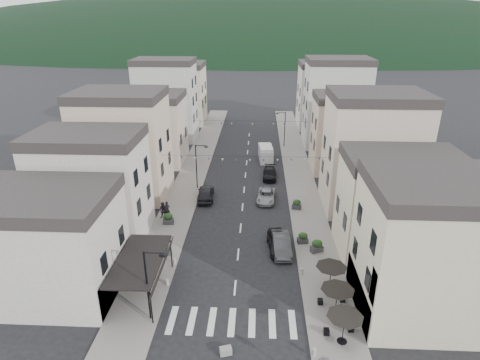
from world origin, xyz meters
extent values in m
plane|color=black|center=(0.00, 0.00, 0.00)|extent=(700.00, 700.00, 0.00)
cube|color=slate|center=(-7.50, 32.00, 0.06)|extent=(4.00, 76.00, 0.12)
cube|color=slate|center=(7.50, 32.00, 0.06)|extent=(4.00, 76.00, 0.12)
ellipsoid|color=black|center=(0.00, 300.00, 0.00)|extent=(640.00, 360.00, 70.00)
cube|color=#B0ACA1|center=(-15.50, 5.00, 4.00)|extent=(12.00, 8.00, 8.00)
cube|color=beige|center=(14.50, 4.00, 5.00)|extent=(10.00, 8.00, 10.00)
cube|color=black|center=(-7.50, 5.00, 3.20)|extent=(3.60, 7.50, 0.15)
cube|color=black|center=(-5.70, 5.00, 2.70)|extent=(0.34, 7.50, 0.99)
cylinder|color=black|center=(-5.80, 1.50, 1.60)|extent=(0.10, 0.10, 3.20)
cylinder|color=black|center=(-5.80, 8.50, 1.60)|extent=(0.10, 0.10, 3.20)
cube|color=#B0ACA1|center=(-14.50, 14.00, 5.00)|extent=(10.00, 7.00, 10.00)
cube|color=#262323|center=(-14.50, 14.00, 10.50)|extent=(10.20, 7.14, 1.00)
cube|color=#BEA68E|center=(-14.50, 24.00, 6.00)|extent=(10.00, 8.00, 12.00)
cube|color=#262323|center=(-14.50, 24.00, 12.50)|extent=(10.20, 8.16, 1.00)
cube|color=#C4B09F|center=(-14.50, 36.00, 4.75)|extent=(10.00, 8.00, 9.50)
cube|color=#262323|center=(-14.50, 36.00, 10.00)|extent=(10.20, 8.16, 1.00)
cube|color=#A5A4A0|center=(-14.50, 48.00, 6.50)|extent=(10.00, 7.00, 13.00)
cube|color=#262323|center=(-14.50, 48.00, 13.50)|extent=(10.20, 7.14, 1.00)
cube|color=beige|center=(-14.50, 60.00, 5.50)|extent=(10.00, 9.00, 11.00)
cube|color=#262323|center=(-14.50, 60.00, 11.50)|extent=(10.20, 9.18, 1.00)
cube|color=beige|center=(14.50, 12.00, 4.50)|extent=(10.00, 7.00, 9.00)
cube|color=#262323|center=(14.50, 12.00, 9.50)|extent=(10.20, 7.14, 1.00)
cube|color=#C4B09F|center=(14.50, 22.00, 6.25)|extent=(10.00, 8.00, 12.50)
cube|color=#262323|center=(14.50, 22.00, 13.00)|extent=(10.20, 8.16, 1.00)
cube|color=#BEA68E|center=(14.50, 34.00, 5.00)|extent=(10.00, 7.00, 10.00)
cube|color=#262323|center=(14.50, 34.00, 10.50)|extent=(10.20, 7.14, 1.00)
cube|color=#A5A4A0|center=(14.50, 46.00, 6.75)|extent=(10.00, 8.00, 13.50)
cube|color=#262323|center=(14.50, 46.00, 14.00)|extent=(10.20, 8.16, 1.00)
cube|color=#B0ACA1|center=(14.50, 58.00, 5.75)|extent=(10.00, 9.00, 11.50)
cube|color=#262323|center=(14.50, 58.00, 12.00)|extent=(10.20, 9.18, 1.00)
cylinder|color=black|center=(7.70, 0.00, 1.27)|extent=(0.06, 0.06, 2.30)
cone|color=black|center=(7.70, 0.00, 2.37)|extent=(2.50, 2.50, 0.55)
cylinder|color=black|center=(7.70, 0.00, 0.49)|extent=(0.70, 0.70, 0.04)
cylinder|color=black|center=(7.70, 2.80, 1.27)|extent=(0.06, 0.06, 2.30)
cone|color=black|center=(7.70, 2.80, 2.37)|extent=(2.50, 2.50, 0.55)
cylinder|color=black|center=(7.70, 2.80, 0.49)|extent=(0.70, 0.70, 0.04)
cylinder|color=black|center=(7.70, 5.60, 1.27)|extent=(0.06, 0.06, 2.30)
cone|color=black|center=(7.70, 5.60, 2.37)|extent=(2.50, 2.50, 0.55)
cylinder|color=black|center=(7.70, 5.60, 0.49)|extent=(0.70, 0.70, 0.04)
cylinder|color=black|center=(-6.10, 2.00, 3.00)|extent=(0.14, 0.14, 6.00)
cylinder|color=black|center=(-5.40, 2.00, 5.90)|extent=(1.40, 0.10, 0.10)
cylinder|color=black|center=(-4.75, 2.00, 5.75)|extent=(0.56, 0.56, 0.08)
cylinder|color=black|center=(-6.10, 26.00, 3.00)|extent=(0.14, 0.14, 6.00)
cylinder|color=black|center=(-5.40, 26.00, 5.90)|extent=(1.40, 0.10, 0.10)
cylinder|color=black|center=(-4.75, 26.00, 5.75)|extent=(0.56, 0.56, 0.08)
cylinder|color=black|center=(6.10, 44.00, 3.00)|extent=(0.14, 0.14, 6.00)
cylinder|color=black|center=(5.40, 44.00, 5.90)|extent=(1.40, 0.10, 0.10)
cylinder|color=black|center=(4.75, 44.00, 5.75)|extent=(0.56, 0.56, 0.08)
cylinder|color=gray|center=(-5.70, 6.00, 0.42)|extent=(0.26, 0.26, 0.60)
cylinder|color=gray|center=(-5.70, 9.00, 0.42)|extent=(0.26, 0.26, 0.60)
cylinder|color=gray|center=(5.70, 8.00, 0.42)|extent=(0.26, 0.26, 0.60)
cylinder|color=gray|center=(5.70, -1.00, 0.42)|extent=(0.26, 0.26, 0.60)
cylinder|color=black|center=(0.00, 22.00, 6.00)|extent=(19.00, 0.02, 0.02)
cone|color=beige|center=(-8.71, 22.00, 5.81)|extent=(0.28, 0.28, 0.24)
cone|color=navy|center=(-7.12, 22.00, 5.73)|extent=(0.28, 0.28, 0.24)
cone|color=beige|center=(-5.54, 22.00, 5.65)|extent=(0.28, 0.28, 0.24)
cone|color=navy|center=(-3.96, 22.00, 5.58)|extent=(0.28, 0.28, 0.24)
cone|color=beige|center=(-2.38, 22.00, 5.54)|extent=(0.28, 0.28, 0.24)
cone|color=navy|center=(-0.79, 22.00, 5.51)|extent=(0.28, 0.28, 0.24)
cone|color=beige|center=(0.79, 22.00, 5.51)|extent=(0.28, 0.28, 0.24)
cone|color=navy|center=(2.38, 22.00, 5.54)|extent=(0.28, 0.28, 0.24)
cone|color=beige|center=(3.96, 22.00, 5.58)|extent=(0.28, 0.28, 0.24)
cone|color=navy|center=(5.54, 22.00, 5.65)|extent=(0.28, 0.28, 0.24)
cone|color=beige|center=(7.12, 22.00, 5.73)|extent=(0.28, 0.28, 0.24)
cone|color=navy|center=(8.71, 22.00, 5.81)|extent=(0.28, 0.28, 0.24)
cylinder|color=black|center=(0.00, 38.00, 6.00)|extent=(19.00, 0.02, 0.02)
cone|color=beige|center=(-8.71, 38.00, 5.81)|extent=(0.28, 0.28, 0.24)
cone|color=navy|center=(-7.12, 38.00, 5.73)|extent=(0.28, 0.28, 0.24)
cone|color=beige|center=(-5.54, 38.00, 5.65)|extent=(0.28, 0.28, 0.24)
cone|color=navy|center=(-3.96, 38.00, 5.58)|extent=(0.28, 0.28, 0.24)
cone|color=beige|center=(-2.38, 38.00, 5.54)|extent=(0.28, 0.28, 0.24)
cone|color=navy|center=(-0.79, 38.00, 5.51)|extent=(0.28, 0.28, 0.24)
cone|color=beige|center=(0.79, 38.00, 5.51)|extent=(0.28, 0.28, 0.24)
cone|color=navy|center=(2.38, 38.00, 5.54)|extent=(0.28, 0.28, 0.24)
cone|color=beige|center=(3.96, 38.00, 5.58)|extent=(0.28, 0.28, 0.24)
cone|color=navy|center=(5.54, 38.00, 5.65)|extent=(0.28, 0.28, 0.24)
cone|color=beige|center=(7.12, 38.00, 5.73)|extent=(0.28, 0.28, 0.24)
cone|color=navy|center=(8.71, 38.00, 5.81)|extent=(0.28, 0.28, 0.24)
imported|color=black|center=(3.81, 12.07, 0.79)|extent=(2.33, 4.83, 1.59)
imported|color=#37373A|center=(4.12, 11.74, 0.77)|extent=(1.87, 4.74, 1.53)
imported|color=gray|center=(2.80, 22.90, 0.64)|extent=(2.49, 4.74, 1.27)
imported|color=black|center=(3.38, 30.10, 0.65)|extent=(1.98, 4.55, 1.30)
imported|color=black|center=(-4.60, 22.99, 0.81)|extent=(2.22, 4.87, 1.62)
cube|color=silver|center=(2.89, 37.45, 1.02)|extent=(2.30, 5.04, 2.05)
cube|color=silver|center=(2.93, 36.84, 2.10)|extent=(2.13, 3.40, 0.51)
cylinder|color=black|center=(2.21, 35.55, 0.36)|extent=(0.31, 0.73, 0.72)
cylinder|color=black|center=(3.84, 35.67, 0.36)|extent=(0.31, 0.73, 0.72)
cylinder|color=black|center=(1.94, 39.22, 0.36)|extent=(0.31, 0.73, 0.72)
cylinder|color=black|center=(3.57, 39.35, 0.36)|extent=(0.31, 0.73, 0.72)
imported|color=black|center=(-8.26, 17.96, 1.04)|extent=(0.71, 0.50, 1.85)
imported|color=#251E28|center=(-8.60, 17.59, 1.08)|extent=(1.07, 0.91, 1.93)
cube|color=gray|center=(-0.21, -1.00, 0.25)|extent=(0.91, 0.71, 0.50)
cube|color=#303033|center=(-6.74, 10.43, 0.37)|extent=(1.12, 0.86, 0.50)
ellipsoid|color=black|center=(-6.74, 10.43, 0.91)|extent=(0.87, 0.56, 0.64)
cube|color=#303133|center=(-7.83, 16.43, 0.40)|extent=(1.16, 0.69, 0.56)
ellipsoid|color=black|center=(-7.83, 16.43, 1.02)|extent=(0.99, 0.63, 0.72)
cube|color=#313234|center=(7.48, 11.67, 0.41)|extent=(1.30, 1.04, 0.57)
ellipsoid|color=black|center=(7.48, 11.67, 1.04)|extent=(1.01, 0.64, 0.73)
cube|color=#2D2E30|center=(6.29, 13.18, 0.38)|extent=(1.11, 0.71, 0.52)
ellipsoid|color=black|center=(6.29, 13.18, 0.95)|extent=(0.92, 0.58, 0.67)
cube|color=#2F2F31|center=(6.30, 20.62, 0.38)|extent=(1.16, 0.83, 0.53)
ellipsoid|color=black|center=(6.30, 20.62, 0.96)|extent=(0.92, 0.59, 0.67)
camera|label=1|loc=(1.72, -21.28, 21.35)|focal=30.00mm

